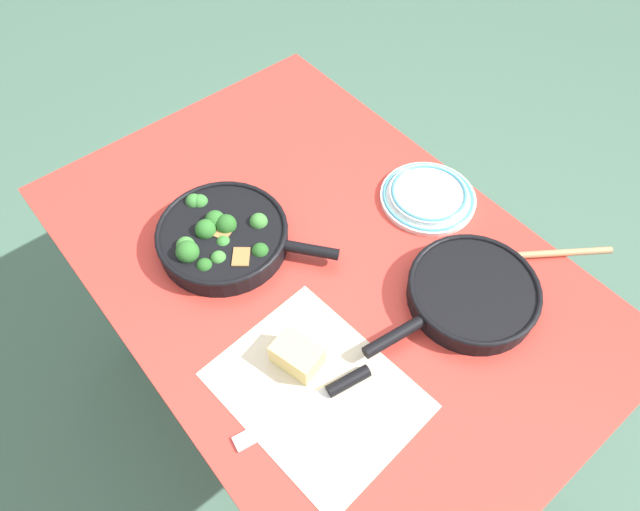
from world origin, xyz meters
TOP-DOWN VIEW (x-y plane):
  - ground_plane at (0.00, 0.00)m, footprint 14.00×14.00m
  - dining_table_red at (0.00, 0.00)m, footprint 1.21×0.82m
  - skillet_broccoli at (-0.16, -0.13)m, footprint 0.34×0.30m
  - skillet_eggs at (0.26, 0.17)m, footprint 0.26×0.39m
  - wooden_spoon at (0.25, 0.32)m, footprint 0.22×0.30m
  - parchment_sheet at (0.22, -0.19)m, footprint 0.38×0.31m
  - grater_knife at (0.24, -0.19)m, footprint 0.07×0.27m
  - cheese_block at (0.15, -0.18)m, footprint 0.10×0.08m
  - dinner_plate_stack at (0.02, 0.30)m, footprint 0.22×0.22m

SIDE VIEW (x-z plane):
  - ground_plane at x=0.00m, z-range 0.00..0.00m
  - dining_table_red at x=0.00m, z-range 0.29..1.07m
  - parchment_sheet at x=0.22m, z-range 0.77..0.77m
  - wooden_spoon at x=0.25m, z-range 0.77..0.79m
  - grater_knife at x=0.24m, z-range 0.77..0.79m
  - dinner_plate_stack at x=0.02m, z-range 0.77..0.80m
  - skillet_eggs at x=0.26m, z-range 0.77..0.82m
  - cheese_block at x=0.15m, z-range 0.77..0.82m
  - skillet_broccoli at x=-0.16m, z-range 0.76..0.84m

